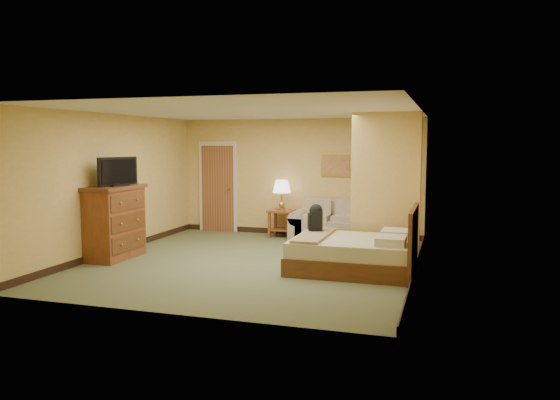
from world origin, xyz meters
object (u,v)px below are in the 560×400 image
at_px(bed, 356,253).
at_px(loveseat, 332,227).
at_px(coffee_table, 328,238).
at_px(dresser, 114,222).

bearing_deg(bed, loveseat, 109.82).
bearing_deg(coffee_table, dresser, -160.07).
bearing_deg(loveseat, bed, -70.18).
height_order(loveseat, dresser, dresser).
bearing_deg(coffee_table, loveseat, 99.26).
xyz_separation_m(loveseat, bed, (0.96, -2.67, 0.01)).
relative_size(loveseat, dresser, 1.33).
bearing_deg(dresser, coffee_table, 19.93).
xyz_separation_m(loveseat, dresser, (-3.33, -2.99, 0.38)).
distance_m(loveseat, dresser, 4.50).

